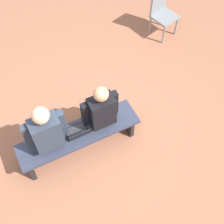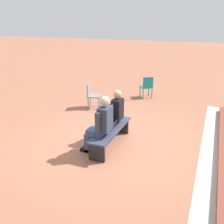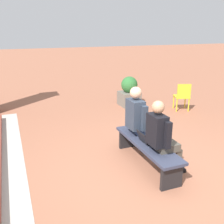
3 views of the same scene
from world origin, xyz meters
The scene contains 8 objects.
ground_plane centered at (0.00, 0.00, 0.00)m, with size 60.00×60.00×0.00m, color #9E6047.
concrete_strip centered at (0.25, 2.25, 0.00)m, with size 8.14×0.40×0.01m, color #B7B2A8.
bench centered at (0.25, -0.03, 0.35)m, with size 1.80×0.44×0.45m.
person_student centered at (-0.12, -0.09, 0.71)m, with size 0.53×0.66×1.32m.
person_adult centered at (0.67, -0.10, 0.73)m, with size 0.57×0.71×1.38m.
laptop centered at (0.26, -0.01, 0.50)m, with size 0.32×0.29×0.21m.
plastic_chair_far_left centered at (2.77, -2.63, 0.48)m, with size 0.54×0.54×0.84m.
planter centered at (3.88, -1.39, 0.44)m, with size 0.60×0.60×0.94m.
Camera 3 is at (-3.51, 2.15, 2.41)m, focal length 42.00 mm.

